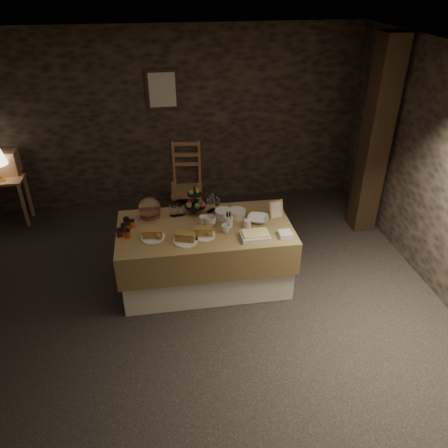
{
  "coord_description": "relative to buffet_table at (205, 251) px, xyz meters",
  "views": [
    {
      "loc": [
        -0.25,
        -3.78,
        3.26
      ],
      "look_at": [
        0.37,
        0.2,
        0.85
      ],
      "focal_mm": 35.0,
      "sensor_mm": 36.0,
      "label": 1
    }
  ],
  "objects": [
    {
      "name": "buffet_table",
      "position": [
        0.0,
        0.0,
        0.0
      ],
      "size": [
        1.92,
        1.02,
        0.76
      ],
      "color": "white",
      "rests_on": "ground_plane"
    },
    {
      "name": "mug_d",
      "position": [
        0.46,
        -0.08,
        0.37
      ],
      "size": [
        0.08,
        0.08,
        0.09
      ],
      "primitive_type": "cylinder",
      "color": "white",
      "rests_on": "buffet_table"
    },
    {
      "name": "timber_column",
      "position": [
        2.35,
        0.93,
        0.86
      ],
      "size": [
        0.3,
        0.3,
        2.6
      ],
      "primitive_type": "cube",
      "color": "black",
      "rests_on": "ground_plane"
    },
    {
      "name": "chair",
      "position": [
        -0.06,
        2.02,
        -0.0
      ],
      "size": [
        0.51,
        0.49,
        0.77
      ],
      "rotation": [
        0.0,
        0.0,
        -0.13
      ],
      "color": "#9A6C47",
      "rests_on": "ground_plane"
    },
    {
      "name": "menu_frame",
      "position": [
        0.84,
        0.1,
        0.41
      ],
      "size": [
        0.18,
        0.11,
        0.22
      ],
      "primitive_type": "cube",
      "rotation": [
        -0.24,
        0.0,
        0.25
      ],
      "color": "#9A6C47",
      "rests_on": "buffet_table"
    },
    {
      "name": "plate_stack_a",
      "position": [
        0.23,
        0.16,
        0.37
      ],
      "size": [
        0.19,
        0.19,
        0.1
      ],
      "primitive_type": "cylinder",
      "color": "white",
      "rests_on": "buffet_table"
    },
    {
      "name": "room_shell",
      "position": [
        -0.17,
        -0.33,
        1.12
      ],
      "size": [
        5.52,
        5.02,
        2.6
      ],
      "color": "black",
      "rests_on": "ground"
    },
    {
      "name": "wine_rack",
      "position": [
        -2.62,
        2.0,
        0.42
      ],
      "size": [
        0.42,
        0.26,
        0.34
      ],
      "primitive_type": "cube",
      "color": "#9A6C47",
      "rests_on": "console_table"
    },
    {
      "name": "cup_a",
      "position": [
        0.06,
        0.01,
        0.38
      ],
      "size": [
        0.17,
        0.17,
        0.11
      ],
      "primitive_type": "imported",
      "rotation": [
        0.0,
        0.0,
        -0.3
      ],
      "color": "white",
      "rests_on": "buffet_table"
    },
    {
      "name": "jam_jars",
      "position": [
        -0.85,
        0.04,
        0.36
      ],
      "size": [
        0.18,
        0.32,
        0.07
      ],
      "color": "#601412",
      "rests_on": "buffet_table"
    },
    {
      "name": "plate_stack_b",
      "position": [
        0.39,
        0.16,
        0.37
      ],
      "size": [
        0.2,
        0.2,
        0.08
      ],
      "primitive_type": "cylinder",
      "color": "white",
      "rests_on": "buffet_table"
    },
    {
      "name": "bowl",
      "position": [
        0.61,
        0.02,
        0.35
      ],
      "size": [
        0.3,
        0.3,
        0.06
      ],
      "primitive_type": "imported",
      "rotation": [
        0.0,
        0.0,
        -0.36
      ],
      "color": "white",
      "rests_on": "buffet_table"
    },
    {
      "name": "cup_b",
      "position": [
        0.21,
        -0.15,
        0.37
      ],
      "size": [
        0.1,
        0.1,
        0.09
      ],
      "primitive_type": "imported",
      "rotation": [
        0.0,
        0.0,
        -0.06
      ],
      "color": "white",
      "rests_on": "buffet_table"
    },
    {
      "name": "bread_platter_left",
      "position": [
        -0.57,
        -0.15,
        0.36
      ],
      "size": [
        0.26,
        0.26,
        0.11
      ],
      "color": "white",
      "rests_on": "buffet_table"
    },
    {
      "name": "storage_jar_b",
      "position": [
        -0.24,
        0.31,
        0.39
      ],
      "size": [
        0.09,
        0.09,
        0.14
      ],
      "primitive_type": "cylinder",
      "color": "white",
      "rests_on": "buffet_table"
    },
    {
      "name": "console_table",
      "position": [
        -2.67,
        1.82,
        0.12
      ],
      "size": [
        0.64,
        0.37,
        0.69
      ],
      "color": "#9A6C47",
      "rests_on": "ground_plane"
    },
    {
      "name": "storage_jar_a",
      "position": [
        -0.32,
        0.3,
        0.4
      ],
      "size": [
        0.1,
        0.1,
        0.16
      ],
      "primitive_type": "cylinder",
      "color": "white",
      "rests_on": "buffet_table"
    },
    {
      "name": "bread_platter_center",
      "position": [
        -0.23,
        -0.27,
        0.36
      ],
      "size": [
        0.26,
        0.26,
        0.11
      ],
      "color": "white",
      "rests_on": "buffet_table"
    },
    {
      "name": "cake_dome",
      "position": [
        -0.59,
        0.29,
        0.43
      ],
      "size": [
        0.26,
        0.26,
        0.26
      ],
      "color": "#9A6C47",
      "rests_on": "buffet_table"
    },
    {
      "name": "bread_platter_right",
      "position": [
        -0.04,
        -0.19,
        0.36
      ],
      "size": [
        0.26,
        0.26,
        0.11
      ],
      "color": "white",
      "rests_on": "buffet_table"
    },
    {
      "name": "ground_plane",
      "position": [
        -0.17,
        -0.33,
        -0.44
      ],
      "size": [
        5.5,
        5.0,
        0.01
      ],
      "primitive_type": "cube",
      "color": "black",
      "rests_on": "ground"
    },
    {
      "name": "framed_picture",
      "position": [
        -0.32,
        2.13,
        1.31
      ],
      "size": [
        0.45,
        0.04,
        0.55
      ],
      "color": "#312218",
      "rests_on": "room_shell"
    },
    {
      "name": "tart_dish",
      "position": [
        0.5,
        -0.32,
        0.36
      ],
      "size": [
        0.3,
        0.22,
        0.07
      ],
      "color": "white",
      "rests_on": "buffet_table"
    },
    {
      "name": "square_dish",
      "position": [
        0.83,
        -0.32,
        0.35
      ],
      "size": [
        0.14,
        0.14,
        0.04
      ],
      "primitive_type": "cube",
      "color": "white",
      "rests_on": "buffet_table"
    },
    {
      "name": "mug_c",
      "position": [
        -0.01,
        0.06,
        0.37
      ],
      "size": [
        0.09,
        0.09,
        0.09
      ],
      "primitive_type": "cylinder",
      "color": "white",
      "rests_on": "buffet_table"
    },
    {
      "name": "cutlery_holder",
      "position": [
        0.26,
        -0.03,
        0.38
      ],
      "size": [
        0.1,
        0.1,
        0.12
      ],
      "primitive_type": "cylinder",
      "color": "white",
      "rests_on": "buffet_table"
    },
    {
      "name": "fruit_stand",
      "position": [
        -0.07,
        0.31,
        0.46
      ],
      "size": [
        0.24,
        0.24,
        0.35
      ],
      "rotation": [
        0.0,
        0.0,
        -0.17
      ],
      "color": "black",
      "rests_on": "buffet_table"
    }
  ]
}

